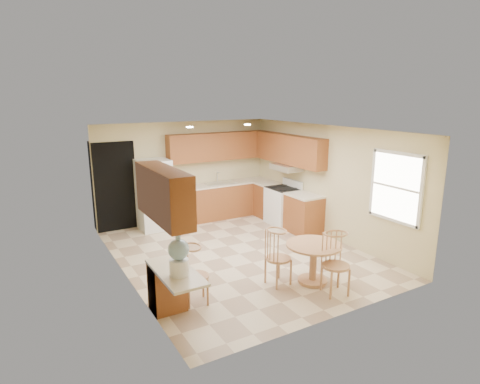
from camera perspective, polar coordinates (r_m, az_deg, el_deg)
floor at (r=8.21m, az=-0.07°, el=-8.79°), size 5.50×5.50×0.00m
ceiling at (r=7.61m, az=-0.08°, el=8.88°), size 4.50×5.50×0.02m
wall_back at (r=10.24m, az=-7.78°, el=2.92°), size 4.50×0.02×2.50m
wall_front at (r=5.70m, az=13.93°, el=-6.05°), size 4.50×0.02×2.50m
wall_left at (r=7.01m, az=-16.24°, el=-2.49°), size 0.02×5.50×2.50m
wall_right at (r=9.12m, az=12.27°, el=1.41°), size 0.02×5.50×2.50m
doorway at (r=9.76m, az=-17.25°, el=0.69°), size 0.90×0.02×2.10m
base_cab_back at (r=10.51m, az=-2.60°, el=-1.25°), size 2.75×0.60×0.87m
counter_back at (r=10.40m, az=-2.63°, el=1.17°), size 2.75×0.63×0.04m
base_cab_right_a at (r=10.55m, az=4.09°, el=-1.22°), size 0.60×0.59×0.87m
counter_right_a at (r=10.44m, az=4.13°, el=1.20°), size 0.63×0.59×0.04m
base_cab_right_b at (r=9.43m, az=9.04°, el=-3.17°), size 0.60×0.80×0.87m
counter_right_b at (r=9.31m, az=9.14°, el=-0.48°), size 0.63×0.80×0.04m
upper_cab_back at (r=10.36m, az=-3.03°, el=6.50°), size 2.75×0.33×0.70m
upper_cab_right at (r=9.84m, az=6.99°, el=6.04°), size 0.33×2.42×0.70m
upper_cab_left at (r=5.41m, az=-10.82°, el=-0.30°), size 0.33×1.40×0.70m
sink at (r=10.39m, az=-2.75°, el=1.28°), size 0.78×0.44×0.01m
range_hood at (r=9.83m, az=6.63°, el=3.51°), size 0.50×0.76×0.14m
desk_pedestal at (r=6.20m, az=-10.32°, el=-13.13°), size 0.48×0.42×0.72m
desk_top at (r=5.71m, az=-9.16°, el=-11.18°), size 0.50×1.20×0.04m
window at (r=7.82m, az=21.33°, el=0.65°), size 0.06×1.12×1.30m
can_light_a at (r=8.47m, az=-7.17°, el=9.15°), size 0.14×0.14×0.02m
can_light_b at (r=9.10m, az=1.08°, el=9.56°), size 0.14×0.14×0.02m
refrigerator at (r=9.69m, az=-12.11°, el=-0.38°), size 0.74×0.72×1.67m
stove at (r=9.99m, az=6.13°, el=-1.90°), size 0.65×0.76×1.09m
dining_table at (r=6.99m, az=10.40°, el=-9.13°), size 0.94×0.94×0.69m
chair_table_a at (r=6.73m, az=5.95°, el=-8.64°), size 0.43×0.55×0.96m
chair_table_b at (r=6.57m, az=14.11°, el=-9.36°), size 0.44×0.46×1.00m
chair_desk at (r=6.16m, az=-5.99°, el=-11.11°), size 0.41×0.53×0.92m
water_crock at (r=5.47m, az=-8.70°, el=-9.05°), size 0.29×0.29×0.59m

